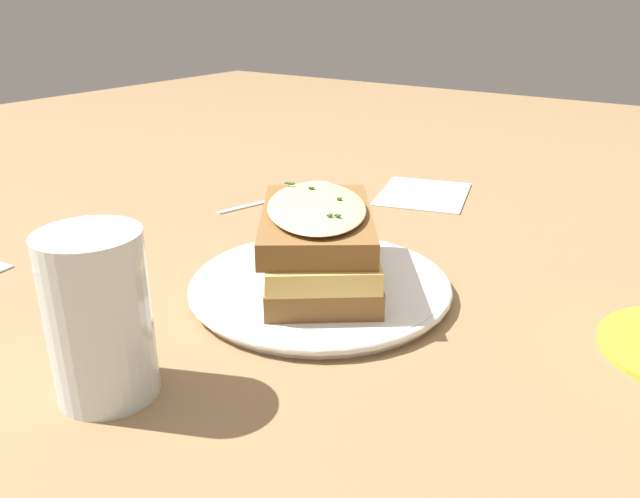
{
  "coord_description": "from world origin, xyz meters",
  "views": [
    {
      "loc": [
        0.43,
        0.27,
        0.25
      ],
      "look_at": [
        0.03,
        -0.01,
        0.04
      ],
      "focal_mm": 35.0,
      "sensor_mm": 36.0,
      "label": 1
    }
  ],
  "objects": [
    {
      "name": "water_glass",
      "position": [
        0.23,
        -0.04,
        0.06
      ],
      "size": [
        0.07,
        0.07,
        0.11
      ],
      "primitive_type": "cylinder",
      "color": "silver",
      "rests_on": "ground_plane"
    },
    {
      "name": "dinner_plate",
      "position": [
        0.03,
        -0.01,
        0.01
      ],
      "size": [
        0.23,
        0.23,
        0.01
      ],
      "color": "white",
      "rests_on": "ground_plane"
    },
    {
      "name": "napkin",
      "position": [
        -0.28,
        -0.06,
        0.0
      ],
      "size": [
        0.16,
        0.14,
        0.0
      ],
      "primitive_type": "cube",
      "rotation": [
        0.0,
        0.0,
        0.28
      ],
      "color": "silver",
      "rests_on": "ground_plane"
    },
    {
      "name": "sandwich",
      "position": [
        0.03,
        -0.01,
        0.05
      ],
      "size": [
        0.18,
        0.17,
        0.07
      ],
      "rotation": [
        0.0,
        0.0,
        0.65
      ],
      "color": "brown",
      "rests_on": "dinner_plate"
    },
    {
      "name": "spoon",
      "position": [
        -0.21,
        -0.19,
        0.0
      ],
      "size": [
        0.18,
        0.07,
        0.01
      ],
      "rotation": [
        0.0,
        0.0,
        1.29
      ],
      "color": "silver",
      "rests_on": "ground_plane"
    },
    {
      "name": "ground_plane",
      "position": [
        0.0,
        0.0,
        0.0
      ],
      "size": [
        2.4,
        2.4,
        0.0
      ],
      "primitive_type": "plane",
      "color": "olive"
    }
  ]
}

